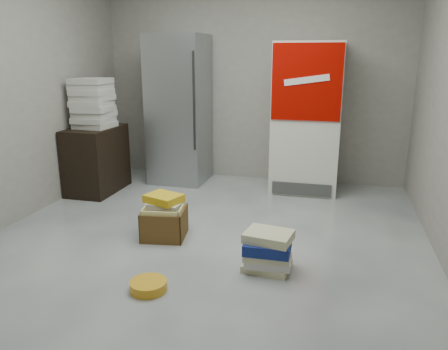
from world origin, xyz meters
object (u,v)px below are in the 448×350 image
phonebook_stack_main (165,214)px  coke_cooler (307,118)px  wood_shelf (97,160)px  steel_fridge (179,110)px  cardboard_box (165,224)px

phonebook_stack_main → coke_cooler: bearing=67.9°
phonebook_stack_main → wood_shelf: bearing=152.1°
steel_fridge → wood_shelf: (-0.83, -0.73, -0.55)m
steel_fridge → phonebook_stack_main: bearing=-74.7°
coke_cooler → wood_shelf: coke_cooler is taller
coke_cooler → wood_shelf: size_ratio=2.25×
coke_cooler → phonebook_stack_main: bearing=-123.0°
wood_shelf → phonebook_stack_main: size_ratio=2.04×
coke_cooler → phonebook_stack_main: (-1.16, -1.79, -0.71)m
coke_cooler → phonebook_stack_main: coke_cooler is taller
steel_fridge → coke_cooler: 1.65m
cardboard_box → coke_cooler: bearing=49.6°
steel_fridge → cardboard_box: 2.10m
coke_cooler → steel_fridge: bearing=179.8°
phonebook_stack_main → cardboard_box: size_ratio=0.90×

